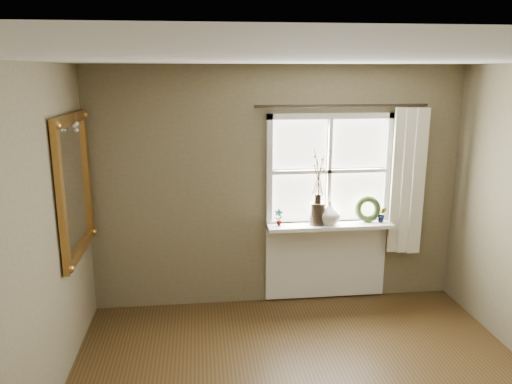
{
  "coord_description": "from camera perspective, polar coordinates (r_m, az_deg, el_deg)",
  "views": [
    {
      "loc": [
        -0.83,
        -2.91,
        2.54
      ],
      "look_at": [
        -0.32,
        1.55,
        1.44
      ],
      "focal_mm": 35.0,
      "sensor_mm": 36.0,
      "label": 1
    }
  ],
  "objects": [
    {
      "name": "potted_plant_left",
      "position": [
        5.32,
        2.62,
        -2.93
      ],
      "size": [
        0.11,
        0.08,
        0.18
      ],
      "primitive_type": "imported",
      "rotation": [
        0.0,
        0.0,
        -0.17
      ],
      "color": "#2C3D1B",
      "rests_on": "window_sill"
    },
    {
      "name": "window_apron",
      "position": [
        5.72,
        7.98,
        -7.7
      ],
      "size": [
        1.36,
        0.04,
        0.88
      ],
      "primitive_type": "cube",
      "color": "white",
      "rests_on": "ground"
    },
    {
      "name": "ceiling",
      "position": [
        3.03,
        9.72,
        14.72
      ],
      "size": [
        4.5,
        4.5,
        0.0
      ],
      "primitive_type": "plane",
      "color": "silver",
      "rests_on": "ground"
    },
    {
      "name": "potted_plant_right",
      "position": [
        5.62,
        14.19,
        -2.51
      ],
      "size": [
        0.11,
        0.09,
        0.17
      ],
      "primitive_type": "imported",
      "rotation": [
        0.0,
        0.0,
        -0.18
      ],
      "color": "#2C3D1B",
      "rests_on": "window_sill"
    },
    {
      "name": "curtain",
      "position": [
        5.63,
        16.85,
        1.14
      ],
      "size": [
        0.36,
        0.12,
        1.59
      ],
      "primitive_type": "cube",
      "color": "silver",
      "rests_on": "wall_back"
    },
    {
      "name": "window_frame",
      "position": [
        5.43,
        8.34,
        2.37
      ],
      "size": [
        1.36,
        0.06,
        1.24
      ],
      "color": "white",
      "rests_on": "wall_back"
    },
    {
      "name": "cream_vase",
      "position": [
        5.43,
        8.38,
        -2.35
      ],
      "size": [
        0.29,
        0.29,
        0.25
      ],
      "primitive_type": "imported",
      "rotation": [
        0.0,
        0.0,
        -0.23
      ],
      "color": "beige",
      "rests_on": "window_sill"
    },
    {
      "name": "gilt_mirror",
      "position": [
        4.81,
        -20.0,
        0.69
      ],
      "size": [
        0.1,
        1.09,
        1.3
      ],
      "color": "white",
      "rests_on": "wall_left"
    },
    {
      "name": "curtain_rod",
      "position": [
        5.31,
        9.83,
        9.69
      ],
      "size": [
        1.84,
        0.03,
        0.03
      ],
      "primitive_type": "cylinder",
      "rotation": [
        0.0,
        1.57,
        0.0
      ],
      "color": "black",
      "rests_on": "wall_back"
    },
    {
      "name": "dark_jug",
      "position": [
        5.4,
        7.01,
        -2.47
      ],
      "size": [
        0.2,
        0.2,
        0.24
      ],
      "primitive_type": "cylinder",
      "rotation": [
        0.0,
        0.0,
        0.29
      ],
      "color": "black",
      "rests_on": "window_sill"
    },
    {
      "name": "wall_back",
      "position": [
        5.42,
        2.46,
        0.55
      ],
      "size": [
        4.0,
        0.1,
        2.6
      ],
      "primitive_type": "cube",
      "color": "#6B6146",
      "rests_on": "ground"
    },
    {
      "name": "wreath",
      "position": [
        5.6,
        12.64,
        -2.22
      ],
      "size": [
        0.29,
        0.13,
        0.3
      ],
      "primitive_type": "torus",
      "rotation": [
        1.36,
        0.0,
        -0.01
      ],
      "color": "#2C3D1B",
      "rests_on": "window_sill"
    },
    {
      "name": "window_sill",
      "position": [
        5.47,
        8.42,
        -3.82
      ],
      "size": [
        1.36,
        0.26,
        0.04
      ],
      "primitive_type": "cube",
      "color": "white",
      "rests_on": "wall_back"
    }
  ]
}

